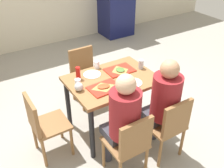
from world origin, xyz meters
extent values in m
cube|color=#9E998E|center=(0.00, 0.00, -0.01)|extent=(10.00, 10.00, 0.02)
cube|color=olive|center=(0.00, 0.00, 0.76)|extent=(1.07, 0.78, 0.04)
cylinder|color=black|center=(-0.48, -0.33, 0.37)|extent=(0.06, 0.06, 0.74)
cylinder|color=black|center=(0.48, -0.33, 0.37)|extent=(0.06, 0.06, 0.74)
cylinder|color=black|center=(-0.48, 0.33, 0.37)|extent=(0.06, 0.06, 0.74)
cylinder|color=black|center=(0.48, 0.33, 0.37)|extent=(0.06, 0.06, 0.74)
cube|color=olive|center=(-0.27, -0.69, 0.43)|extent=(0.40, 0.40, 0.03)
cube|color=olive|center=(-0.27, -0.87, 0.65)|extent=(0.38, 0.04, 0.40)
cylinder|color=olive|center=(-0.44, -0.52, 0.21)|extent=(0.04, 0.04, 0.42)
cylinder|color=olive|center=(-0.10, -0.52, 0.21)|extent=(0.04, 0.04, 0.42)
cylinder|color=olive|center=(-0.10, -0.86, 0.21)|extent=(0.04, 0.04, 0.42)
cube|color=olive|center=(0.27, -0.69, 0.43)|extent=(0.40, 0.40, 0.03)
cube|color=olive|center=(0.27, -0.87, 0.65)|extent=(0.38, 0.04, 0.40)
cylinder|color=olive|center=(0.10, -0.52, 0.21)|extent=(0.04, 0.04, 0.42)
cylinder|color=olive|center=(0.44, -0.52, 0.21)|extent=(0.04, 0.04, 0.42)
cylinder|color=olive|center=(0.10, -0.86, 0.21)|extent=(0.04, 0.04, 0.42)
cylinder|color=olive|center=(0.44, -0.86, 0.21)|extent=(0.04, 0.04, 0.42)
cube|color=olive|center=(0.00, 0.69, 0.43)|extent=(0.40, 0.40, 0.03)
cube|color=olive|center=(0.00, 0.87, 0.65)|extent=(0.38, 0.04, 0.40)
cylinder|color=olive|center=(0.17, 0.52, 0.21)|extent=(0.04, 0.04, 0.42)
cylinder|color=olive|center=(-0.17, 0.52, 0.21)|extent=(0.04, 0.04, 0.42)
cylinder|color=olive|center=(0.17, 0.86, 0.21)|extent=(0.04, 0.04, 0.42)
cylinder|color=olive|center=(-0.17, 0.86, 0.21)|extent=(0.04, 0.04, 0.42)
cube|color=olive|center=(-0.84, 0.00, 0.43)|extent=(0.40, 0.40, 0.03)
cube|color=olive|center=(-1.02, 0.00, 0.65)|extent=(0.04, 0.38, 0.40)
cylinder|color=olive|center=(-0.67, 0.17, 0.21)|extent=(0.04, 0.04, 0.42)
cylinder|color=olive|center=(-0.67, -0.17, 0.21)|extent=(0.04, 0.04, 0.42)
cylinder|color=olive|center=(-1.01, 0.17, 0.21)|extent=(0.04, 0.04, 0.42)
cylinder|color=olive|center=(-1.01, -0.17, 0.21)|extent=(0.04, 0.04, 0.42)
cylinder|color=#383842|center=(-0.35, -0.46, 0.22)|extent=(0.10, 0.10, 0.45)
cylinder|color=#383842|center=(-0.19, -0.46, 0.22)|extent=(0.10, 0.10, 0.45)
cube|color=#383842|center=(-0.27, -0.56, 0.50)|extent=(0.32, 0.28, 0.10)
cylinder|color=maroon|center=(-0.27, -0.67, 0.81)|extent=(0.32, 0.32, 0.52)
sphere|color=#DBAD89|center=(-0.27, -0.67, 1.16)|extent=(0.20, 0.20, 0.20)
cylinder|color=#383842|center=(0.19, -0.46, 0.22)|extent=(0.10, 0.10, 0.45)
cylinder|color=#383842|center=(0.35, -0.46, 0.22)|extent=(0.10, 0.10, 0.45)
cube|color=#383842|center=(0.27, -0.56, 0.50)|extent=(0.32, 0.28, 0.10)
cylinder|color=maroon|center=(0.27, -0.67, 0.81)|extent=(0.32, 0.32, 0.52)
sphere|color=tan|center=(0.27, -0.67, 1.16)|extent=(0.20, 0.20, 0.20)
cube|color=red|center=(-0.19, -0.14, 0.79)|extent=(0.37, 0.28, 0.02)
cube|color=red|center=(0.19, 0.12, 0.79)|extent=(0.37, 0.27, 0.02)
cylinder|color=white|center=(-0.16, 0.22, 0.78)|extent=(0.22, 0.22, 0.01)
cylinder|color=white|center=(0.16, -0.22, 0.78)|extent=(0.22, 0.22, 0.01)
pyramid|color=#C68C47|center=(-0.20, -0.13, 0.80)|extent=(0.24, 0.19, 0.01)
ellipsoid|color=#B74723|center=(-0.20, -0.13, 0.81)|extent=(0.17, 0.13, 0.01)
pyramid|color=#C68C47|center=(0.18, 0.09, 0.80)|extent=(0.19, 0.22, 0.01)
ellipsoid|color=#4C7233|center=(0.18, 0.09, 0.81)|extent=(0.14, 0.15, 0.01)
cylinder|color=white|center=(-0.03, 0.33, 0.83)|extent=(0.07, 0.07, 0.10)
cylinder|color=white|center=(0.03, -0.33, 0.83)|extent=(0.07, 0.07, 0.10)
cylinder|color=white|center=(-0.43, 0.06, 0.83)|extent=(0.07, 0.07, 0.10)
cylinder|color=#B7BCC6|center=(0.46, 0.02, 0.84)|extent=(0.07, 0.07, 0.12)
cylinder|color=red|center=(-0.35, 0.22, 0.86)|extent=(0.06, 0.06, 0.16)
sphere|color=silver|center=(-0.46, -0.02, 0.83)|extent=(0.10, 0.10, 0.10)
camera|label=1|loc=(-1.43, -2.29, 2.44)|focal=41.45mm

